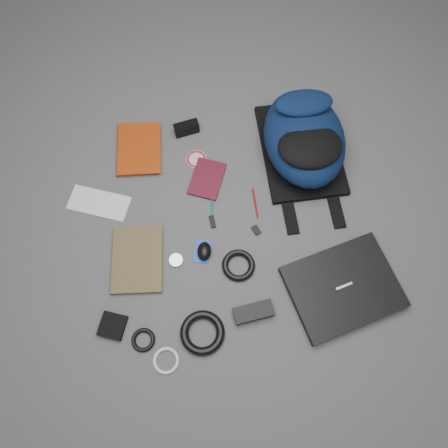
{
  "coord_description": "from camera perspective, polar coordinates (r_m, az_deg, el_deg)",
  "views": [
    {
      "loc": [
        -0.07,
        -0.63,
        1.68
      ],
      "look_at": [
        0.0,
        0.0,
        0.02
      ],
      "focal_mm": 35.0,
      "sensor_mm": 36.0,
      "label": 1
    }
  ],
  "objects": [
    {
      "name": "usb_black",
      "position": [
        1.8,
        -1.53,
        0.31
      ],
      "size": [
        0.03,
        0.06,
        0.01
      ],
      "primitive_type": "cube",
      "rotation": [
        0.0,
        0.0,
        0.11
      ],
      "color": "black",
      "rests_on": "ground"
    },
    {
      "name": "ground",
      "position": [
        1.8,
        0.0,
        -0.23
      ],
      "size": [
        4.0,
        4.0,
        0.0
      ],
      "primitive_type": "plane",
      "color": "#4F4F51",
      "rests_on": "ground"
    },
    {
      "name": "sticker_disc",
      "position": [
        1.93,
        -3.63,
        8.44
      ],
      "size": [
        0.1,
        0.1,
        0.0
      ],
      "primitive_type": "cylinder",
      "rotation": [
        0.0,
        0.0,
        0.09
      ],
      "color": "silver",
      "rests_on": "ground"
    },
    {
      "name": "laptop",
      "position": [
        1.76,
        15.26,
        -7.96
      ],
      "size": [
        0.47,
        0.41,
        0.04
      ],
      "primitive_type": "cube",
      "rotation": [
        0.0,
        0.0,
        0.25
      ],
      "color": "black",
      "rests_on": "ground"
    },
    {
      "name": "white_cable_coil",
      "position": [
        1.69,
        -7.58,
        -17.26
      ],
      "size": [
        0.11,
        0.11,
        0.01
      ],
      "primitive_type": "torus",
      "rotation": [
        0.0,
        0.0,
        -0.15
      ],
      "color": "silver",
      "rests_on": "ground"
    },
    {
      "name": "id_badge",
      "position": [
        1.76,
        -2.88,
        -3.59
      ],
      "size": [
        0.08,
        0.11,
        0.0
      ],
      "primitive_type": "cube",
      "rotation": [
        0.0,
        0.0,
        -0.21
      ],
      "color": "blue",
      "rests_on": "ground"
    },
    {
      "name": "compact_camera",
      "position": [
        1.98,
        -4.92,
        12.35
      ],
      "size": [
        0.11,
        0.06,
        0.06
      ],
      "primitive_type": "cube",
      "rotation": [
        0.0,
        0.0,
        0.2
      ],
      "color": "black",
      "rests_on": "ground"
    },
    {
      "name": "pouch",
      "position": [
        1.74,
        -14.35,
        -12.75
      ],
      "size": [
        0.12,
        0.12,
        0.02
      ],
      "primitive_type": "cube",
      "rotation": [
        0.0,
        0.0,
        -0.35
      ],
      "color": "black",
      "rests_on": "ground"
    },
    {
      "name": "headphone_right",
      "position": [
        1.75,
        -6.28,
        -4.72
      ],
      "size": [
        0.07,
        0.07,
        0.01
      ],
      "primitive_type": "cylinder",
      "rotation": [
        0.0,
        0.0,
        -0.3
      ],
      "color": "silver",
      "rests_on": "ground"
    },
    {
      "name": "backpack",
      "position": [
        1.89,
        10.42,
        11.0
      ],
      "size": [
        0.37,
        0.53,
        0.22
      ],
      "primitive_type": null,
      "rotation": [
        0.0,
        0.0,
        0.02
      ],
      "color": "black",
      "rests_on": "ground"
    },
    {
      "name": "key_fob",
      "position": [
        1.79,
        4.21,
        -0.79
      ],
      "size": [
        0.04,
        0.05,
        0.01
      ],
      "primitive_type": "cube",
      "rotation": [
        0.0,
        0.0,
        0.39
      ],
      "color": "black",
      "rests_on": "ground"
    },
    {
      "name": "cable_coil",
      "position": [
        1.73,
        1.91,
        -5.42
      ],
      "size": [
        0.16,
        0.16,
        0.03
      ],
      "primitive_type": "torus",
      "rotation": [
        0.0,
        0.0,
        -0.27
      ],
      "color": "black",
      "rests_on": "ground"
    },
    {
      "name": "earbud_coil",
      "position": [
        1.71,
        -10.5,
        -14.67
      ],
      "size": [
        0.1,
        0.1,
        0.02
      ],
      "primitive_type": "torus",
      "rotation": [
        0.0,
        0.0,
        0.07
      ],
      "color": "black",
      "rests_on": "ground"
    },
    {
      "name": "dvd_case",
      "position": [
        1.88,
        -2.23,
        5.92
      ],
      "size": [
        0.18,
        0.21,
        0.01
      ],
      "primitive_type": "cube",
      "rotation": [
        0.0,
        0.0,
        -0.38
      ],
      "color": "#410C17",
      "rests_on": "ground"
    },
    {
      "name": "power_brick",
      "position": [
        1.69,
        3.87,
        -11.39
      ],
      "size": [
        0.16,
        0.08,
        0.04
      ],
      "primitive_type": "cube",
      "rotation": [
        0.0,
        0.0,
        0.13
      ],
      "color": "black",
      "rests_on": "ground"
    },
    {
      "name": "headphone_left",
      "position": [
        1.75,
        -9.18,
        -6.78
      ],
      "size": [
        0.06,
        0.06,
        0.01
      ],
      "primitive_type": "cylinder",
      "rotation": [
        0.0,
        0.0,
        -0.33
      ],
      "color": "silver",
      "rests_on": "ground"
    },
    {
      "name": "pen_red",
      "position": [
        1.84,
        4.09,
        2.75
      ],
      "size": [
        0.01,
        0.13,
        0.01
      ],
      "primitive_type": "cylinder",
      "rotation": [
        1.57,
        0.0,
        0.02
      ],
      "color": "maroon",
      "rests_on": "ground"
    },
    {
      "name": "power_cord_coil",
      "position": [
        1.68,
        -2.83,
        -14.0
      ],
      "size": [
        0.21,
        0.21,
        0.03
      ],
      "primitive_type": "torus",
      "rotation": [
        0.0,
        0.0,
        -0.27
      ],
      "color": "black",
      "rests_on": "ground"
    },
    {
      "name": "pen_teal",
      "position": [
        1.83,
        -1.63,
        2.8
      ],
      "size": [
        0.01,
        0.15,
        0.01
      ],
      "primitive_type": "cylinder",
      "rotation": [
        1.57,
        0.0,
        -0.03
      ],
      "color": "#0B6866",
      "rests_on": "ground"
    },
    {
      "name": "comic_book",
      "position": [
        1.79,
        -14.42,
        -4.59
      ],
      "size": [
        0.22,
        0.29,
        0.02
      ],
      "primitive_type": "imported",
      "rotation": [
        0.0,
        0.0,
        -0.08
      ],
      "color": "#AA8C0C",
      "rests_on": "ground"
    },
    {
      "name": "textbook_red",
      "position": [
        1.99,
        -13.8,
        9.36
      ],
      "size": [
        0.21,
        0.27,
        0.03
      ],
      "primitive_type": "imported",
      "rotation": [
        0.0,
        0.0,
        -0.06
      ],
      "color": "#8E2C08",
      "rests_on": "ground"
    },
    {
      "name": "envelope",
      "position": [
        1.91,
        -16.02,
        2.66
      ],
      "size": [
        0.28,
        0.2,
        0.0
      ],
      "primitive_type": "cube",
      "rotation": [
        0.0,
        0.0,
        -0.36
      ],
      "color": "silver",
      "rests_on": "ground"
    },
    {
      "name": "mouse",
      "position": [
        1.74,
        -2.6,
        -3.56
      ],
      "size": [
        0.07,
        0.09,
        0.04
      ],
      "primitive_type": "ellipsoid",
      "rotation": [
        0.0,
        0.0,
        -0.16
      ],
      "color": "black",
      "rests_on": "ground"
    }
  ]
}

